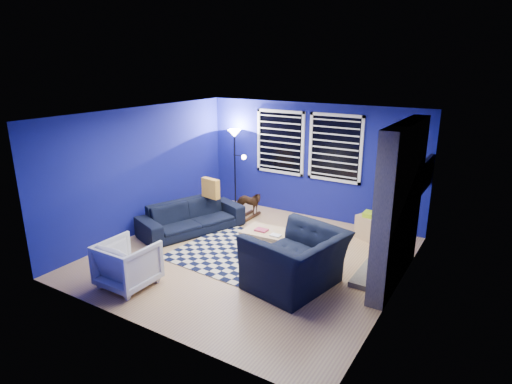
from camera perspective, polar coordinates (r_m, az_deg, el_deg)
floor at (r=7.68m, az=-0.85°, el=-8.62°), size 5.00×5.00×0.00m
ceiling at (r=6.98m, az=-0.94°, el=10.23°), size 5.00×5.00×0.00m
wall_back at (r=9.37m, az=7.35°, el=4.09°), size 5.00×0.00×5.00m
wall_left at (r=8.78m, az=-14.82°, el=2.79°), size 0.00×5.00×5.00m
wall_right at (r=6.32m, az=18.65°, el=-3.07°), size 0.00×5.00×5.00m
fireplace at (r=6.83m, az=18.45°, el=-2.04°), size 0.65×2.00×2.50m
window_left at (r=9.59m, az=3.22°, el=6.64°), size 1.17×0.06×1.42m
window_right at (r=9.05m, az=10.51°, el=5.76°), size 1.17×0.06×1.42m
tv at (r=8.18m, az=21.68°, el=2.19°), size 0.07×1.00×0.58m
rug at (r=7.72m, az=-1.05°, el=-8.43°), size 2.62×2.15×0.02m
sofa at (r=8.77m, az=-8.59°, el=-3.29°), size 2.27×1.52×0.62m
armchair_big at (r=6.57m, az=5.34°, el=-9.06°), size 1.58×1.44×0.89m
armchair_bent at (r=6.90m, az=-16.72°, el=-9.16°), size 0.78×0.80×0.72m
rocking_horse at (r=9.42m, az=-1.03°, el=-1.48°), size 0.40×0.67×0.53m
coffee_table at (r=7.56m, az=1.99°, el=-6.22°), size 1.02×0.63×0.49m
cabinet at (r=8.60m, az=15.17°, el=-4.58°), size 0.65×0.56×0.55m
floor_lamp at (r=9.97m, az=-2.79°, el=6.41°), size 0.50×0.31×1.82m
throw_pillow at (r=8.86m, az=-6.07°, el=0.51°), size 0.44×0.20×0.40m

